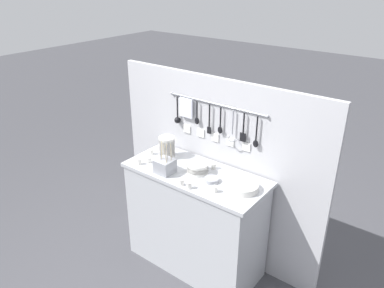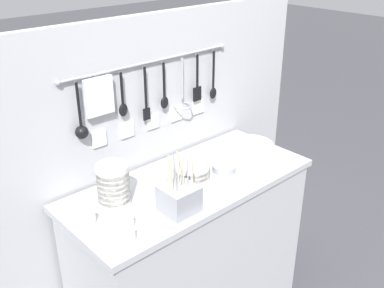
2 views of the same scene
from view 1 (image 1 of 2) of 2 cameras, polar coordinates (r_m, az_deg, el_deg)
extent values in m
plane|color=#424247|center=(3.52, 0.46, -17.52)|extent=(20.00, 20.00, 0.00)
cube|color=#ADAFB5|center=(2.98, 0.52, -4.60)|extent=(1.18, 0.51, 0.03)
cube|color=#ADAFB5|center=(3.23, 0.49, -11.71)|extent=(1.13, 0.49, 0.89)
cube|color=#B2B2B7|center=(3.23, 3.64, -3.98)|extent=(1.98, 0.04, 1.63)
cylinder|color=#93969E|center=(2.96, 3.60, 6.13)|extent=(0.90, 0.01, 0.01)
sphere|color=#93969E|center=(3.22, -3.10, 7.72)|extent=(0.02, 0.02, 0.02)
sphere|color=#93969E|center=(2.75, 11.41, 4.15)|extent=(0.02, 0.02, 0.02)
cylinder|color=black|center=(3.20, -2.25, 5.59)|extent=(0.01, 0.01, 0.19)
sphere|color=black|center=(3.24, -2.21, 3.65)|extent=(0.06, 0.06, 0.06)
cylinder|color=#93969E|center=(3.18, -2.14, 7.39)|extent=(0.01, 0.01, 0.02)
cube|color=silver|center=(3.14, -0.90, 5.54)|extent=(0.13, 0.02, 0.16)
cylinder|color=#93969E|center=(3.12, -0.77, 7.07)|extent=(0.01, 0.01, 0.02)
cylinder|color=black|center=(3.07, 0.77, 5.23)|extent=(0.01, 0.01, 0.14)
ellipsoid|color=black|center=(3.11, 0.76, 3.55)|extent=(0.04, 0.02, 0.06)
cylinder|color=#93969E|center=(3.05, 0.91, 6.67)|extent=(0.01, 0.01, 0.02)
cylinder|color=black|center=(3.01, 2.66, 4.26)|extent=(0.01, 0.01, 0.20)
cube|color=black|center=(3.06, 2.62, 2.10)|extent=(0.04, 0.01, 0.06)
cylinder|color=#93969E|center=(2.99, 2.84, 6.20)|extent=(0.01, 0.01, 0.02)
cylinder|color=black|center=(2.95, 4.37, 4.07)|extent=(0.01, 0.01, 0.17)
ellipsoid|color=black|center=(2.99, 4.30, 2.13)|extent=(0.04, 0.02, 0.06)
cylinder|color=#93969E|center=(2.93, 4.56, 5.77)|extent=(0.01, 0.01, 0.02)
cylinder|color=#93969E|center=(2.90, 6.21, 3.30)|extent=(0.01, 0.01, 0.20)
torus|color=#93969E|center=(2.95, 6.09, 0.81)|extent=(0.10, 0.10, 0.01)
cylinder|color=#93969E|center=(2.87, 6.43, 5.30)|extent=(0.01, 0.01, 0.02)
cylinder|color=black|center=(2.85, 7.88, 3.11)|extent=(0.01, 0.01, 0.17)
cube|color=black|center=(2.89, 7.75, 1.01)|extent=(0.05, 0.01, 0.07)
cylinder|color=#93969E|center=(2.83, 8.11, 4.87)|extent=(0.01, 0.01, 0.02)
cylinder|color=black|center=(2.81, 9.84, 2.31)|extent=(0.01, 0.01, 0.20)
ellipsoid|color=black|center=(2.85, 9.66, 0.04)|extent=(0.04, 0.02, 0.06)
cylinder|color=#93969E|center=(2.78, 10.11, 4.36)|extent=(0.01, 0.01, 0.02)
cube|color=white|center=(3.23, -0.76, 2.33)|extent=(0.07, 0.01, 0.07)
cube|color=white|center=(3.15, 1.34, 1.70)|extent=(0.07, 0.01, 0.07)
cube|color=white|center=(3.07, 3.54, 1.03)|extent=(0.07, 0.01, 0.07)
cube|color=white|center=(3.00, 5.86, 0.33)|extent=(0.07, 0.01, 0.07)
cube|color=white|center=(2.93, 8.28, -0.41)|extent=(0.07, 0.01, 0.07)
cylinder|color=silver|center=(2.96, 0.87, -4.04)|extent=(0.17, 0.17, 0.04)
cylinder|color=silver|center=(2.95, 0.87, -3.66)|extent=(0.17, 0.17, 0.04)
cylinder|color=silver|center=(2.94, 0.87, -3.28)|extent=(0.17, 0.17, 0.04)
cylinder|color=silver|center=(3.21, -3.81, -1.60)|extent=(0.13, 0.13, 0.04)
cylinder|color=silver|center=(3.20, -3.82, -1.22)|extent=(0.13, 0.13, 0.04)
cylinder|color=silver|center=(3.19, -3.83, -0.84)|extent=(0.13, 0.13, 0.04)
cylinder|color=silver|center=(3.18, -3.85, -0.46)|extent=(0.13, 0.13, 0.04)
cylinder|color=silver|center=(3.17, -3.86, -0.08)|extent=(0.13, 0.13, 0.04)
cylinder|color=silver|center=(3.16, -3.87, 0.31)|extent=(0.13, 0.13, 0.04)
cylinder|color=silver|center=(3.15, -3.88, 0.69)|extent=(0.13, 0.13, 0.04)
cylinder|color=silver|center=(2.78, 7.77, -6.83)|extent=(0.22, 0.22, 0.01)
cylinder|color=silver|center=(2.77, 7.78, -6.69)|extent=(0.22, 0.22, 0.01)
cylinder|color=silver|center=(2.77, 7.79, -6.54)|extent=(0.22, 0.22, 0.01)
cylinder|color=silver|center=(2.76, 7.80, -6.40)|extent=(0.22, 0.22, 0.01)
cylinder|color=silver|center=(2.76, 7.81, -6.26)|extent=(0.22, 0.22, 0.01)
cylinder|color=silver|center=(2.75, 7.82, -6.11)|extent=(0.22, 0.22, 0.01)
cylinder|color=#93969E|center=(2.85, 3.00, -5.47)|extent=(0.11, 0.11, 0.03)
cube|color=#93969E|center=(2.95, -4.15, -3.38)|extent=(0.14, 0.14, 0.11)
cylinder|color=#C6B793|center=(2.92, -3.77, -1.73)|extent=(0.02, 0.01, 0.19)
cylinder|color=#C6B793|center=(2.86, -4.05, -2.01)|extent=(0.03, 0.02, 0.21)
cylinder|color=#93969E|center=(2.91, -4.81, -1.45)|extent=(0.02, 0.01, 0.22)
cylinder|color=#C6B793|center=(2.93, -4.63, -1.45)|extent=(0.01, 0.02, 0.20)
cylinder|color=#C6B793|center=(2.89, -3.85, -1.79)|extent=(0.01, 0.01, 0.20)
cylinder|color=#C6B793|center=(2.93, -4.71, -1.37)|extent=(0.01, 0.02, 0.21)
cylinder|color=#93969E|center=(2.90, -3.87, -1.76)|extent=(0.03, 0.01, 0.19)
cylinder|color=#C6B793|center=(2.91, -3.21, -1.77)|extent=(0.03, 0.03, 0.19)
cylinder|color=#93969E|center=(2.89, -3.82, -2.27)|extent=(0.01, 0.02, 0.16)
cylinder|color=silver|center=(3.13, -6.58, -2.43)|extent=(0.04, 0.04, 0.05)
cylinder|color=silver|center=(2.80, -1.60, -5.85)|extent=(0.04, 0.04, 0.05)
cylinder|color=silver|center=(2.72, 3.52, -6.86)|extent=(0.04, 0.04, 0.05)
cylinder|color=silver|center=(3.02, 3.33, -3.37)|extent=(0.04, 0.04, 0.05)
cylinder|color=silver|center=(2.76, -0.43, -6.32)|extent=(0.04, 0.04, 0.05)
cylinder|color=silver|center=(3.05, -0.80, -2.97)|extent=(0.04, 0.04, 0.05)
cylinder|color=silver|center=(3.27, -6.24, -1.16)|extent=(0.04, 0.04, 0.05)
cylinder|color=silver|center=(3.11, -8.06, -2.66)|extent=(0.04, 0.04, 0.05)
camera|label=2|loc=(2.88, -37.46, 11.54)|focal=42.00mm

